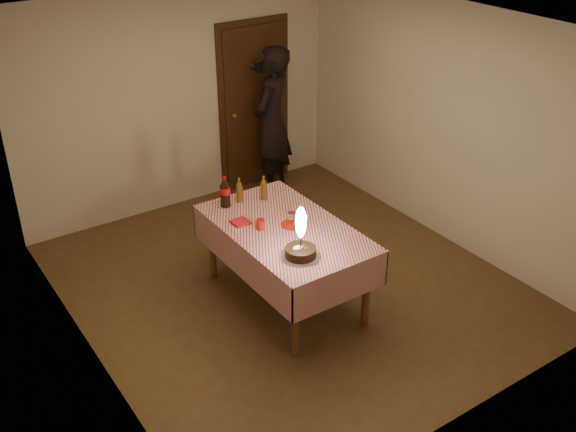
# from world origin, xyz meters

# --- Properties ---
(ground) EXTENTS (4.00, 4.50, 0.01)m
(ground) POSITION_xyz_m (0.00, 0.00, 0.00)
(ground) COLOR brown
(ground) RESTS_ON ground
(room_shell) EXTENTS (4.04, 4.54, 2.62)m
(room_shell) POSITION_xyz_m (0.03, 0.08, 1.65)
(room_shell) COLOR beige
(room_shell) RESTS_ON ground
(dining_table) EXTENTS (1.02, 1.72, 0.81)m
(dining_table) POSITION_xyz_m (-0.17, -0.19, 0.70)
(dining_table) COLOR brown
(dining_table) RESTS_ON ground
(birthday_cake) EXTENTS (0.34, 0.34, 0.48)m
(birthday_cake) POSITION_xyz_m (-0.35, -0.69, 0.93)
(birthday_cake) COLOR white
(birthday_cake) RESTS_ON dining_table
(red_plate) EXTENTS (0.22, 0.22, 0.01)m
(red_plate) POSITION_xyz_m (-0.09, -0.20, 0.82)
(red_plate) COLOR red
(red_plate) RESTS_ON dining_table
(red_cup) EXTENTS (0.08, 0.08, 0.10)m
(red_cup) POSITION_xyz_m (-0.38, -0.10, 0.86)
(red_cup) COLOR #AC110B
(red_cup) RESTS_ON dining_table
(clear_cup) EXTENTS (0.07, 0.07, 0.09)m
(clear_cup) POSITION_xyz_m (-0.06, -0.13, 0.86)
(clear_cup) COLOR white
(clear_cup) RESTS_ON dining_table
(napkin_stack) EXTENTS (0.15, 0.15, 0.02)m
(napkin_stack) POSITION_xyz_m (-0.47, 0.10, 0.82)
(napkin_stack) COLOR red
(napkin_stack) RESTS_ON dining_table
(cola_bottle) EXTENTS (0.10, 0.10, 0.32)m
(cola_bottle) POSITION_xyz_m (-0.42, 0.48, 0.96)
(cola_bottle) COLOR black
(cola_bottle) RESTS_ON dining_table
(amber_bottle_left) EXTENTS (0.06, 0.06, 0.26)m
(amber_bottle_left) POSITION_xyz_m (-0.25, 0.49, 0.93)
(amber_bottle_left) COLOR #5E3810
(amber_bottle_left) RESTS_ON dining_table
(amber_bottle_right) EXTENTS (0.06, 0.06, 0.26)m
(amber_bottle_right) POSITION_xyz_m (-0.03, 0.39, 0.93)
(amber_bottle_right) COLOR #5E3810
(amber_bottle_right) RESTS_ON dining_table
(photographer) EXTENTS (0.82, 0.77, 1.89)m
(photographer) POSITION_xyz_m (1.02, 1.85, 0.95)
(photographer) COLOR black
(photographer) RESTS_ON ground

